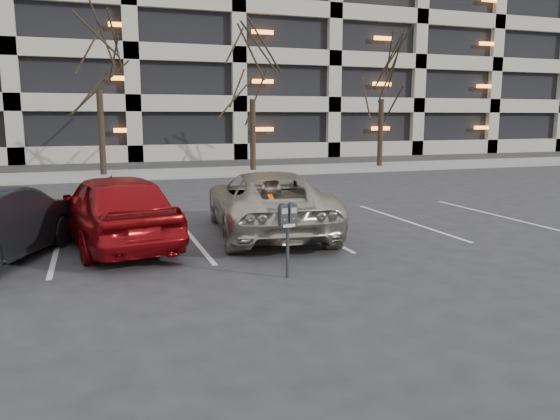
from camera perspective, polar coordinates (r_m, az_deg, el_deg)
ground at (r=10.66m, az=0.28°, el=-4.78°), size 140.00×140.00×0.00m
sidewalk at (r=26.10m, az=-11.32°, el=3.77°), size 80.00×4.00×0.12m
stall_lines at (r=12.50m, az=-9.29°, el=-2.72°), size 16.90×5.20×0.00m
parking_garage at (r=46.70m, az=0.62°, el=17.80°), size 52.00×20.00×19.00m
tree_b at (r=25.99m, az=-18.65°, el=16.95°), size 3.76×3.76×8.54m
tree_c at (r=26.96m, az=-2.94°, el=16.03°), size 3.44×3.44×7.83m
tree_d at (r=29.66m, az=10.68°, el=15.54°), size 3.52×3.52×8.00m
parking_meter at (r=9.01m, az=0.80°, el=-1.23°), size 0.33×0.17×1.25m
suv_silver at (r=12.62m, az=-1.31°, el=0.83°), size 3.01×5.46×1.45m
car_red at (r=11.81m, az=-16.85°, el=0.11°), size 2.68×4.88×1.57m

